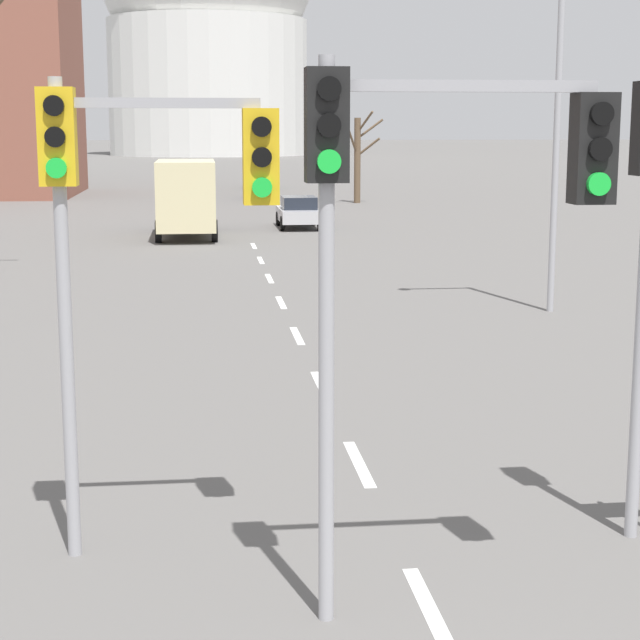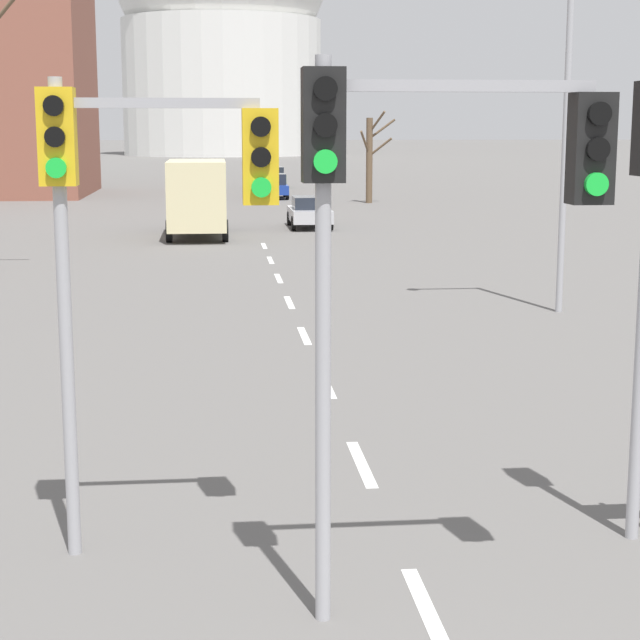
# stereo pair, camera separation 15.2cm
# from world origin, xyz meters

# --- Properties ---
(lane_stripe_0) EXTENTS (0.16, 2.00, 0.01)m
(lane_stripe_0) POSITION_xyz_m (0.00, 4.39, 0.00)
(lane_stripe_0) COLOR silver
(lane_stripe_0) RESTS_ON ground_plane
(lane_stripe_1) EXTENTS (0.16, 2.00, 0.01)m
(lane_stripe_1) POSITION_xyz_m (0.00, 8.89, 0.00)
(lane_stripe_1) COLOR silver
(lane_stripe_1) RESTS_ON ground_plane
(lane_stripe_2) EXTENTS (0.16, 2.00, 0.01)m
(lane_stripe_2) POSITION_xyz_m (0.00, 13.39, 0.00)
(lane_stripe_2) COLOR silver
(lane_stripe_2) RESTS_ON ground_plane
(lane_stripe_3) EXTENTS (0.16, 2.00, 0.01)m
(lane_stripe_3) POSITION_xyz_m (0.00, 17.89, 0.00)
(lane_stripe_3) COLOR silver
(lane_stripe_3) RESTS_ON ground_plane
(lane_stripe_4) EXTENTS (0.16, 2.00, 0.01)m
(lane_stripe_4) POSITION_xyz_m (0.00, 22.39, 0.00)
(lane_stripe_4) COLOR silver
(lane_stripe_4) RESTS_ON ground_plane
(lane_stripe_5) EXTENTS (0.16, 2.00, 0.01)m
(lane_stripe_5) POSITION_xyz_m (0.00, 26.89, 0.00)
(lane_stripe_5) COLOR silver
(lane_stripe_5) RESTS_ON ground_plane
(lane_stripe_6) EXTENTS (0.16, 2.00, 0.01)m
(lane_stripe_6) POSITION_xyz_m (0.00, 31.39, 0.00)
(lane_stripe_6) COLOR silver
(lane_stripe_6) RESTS_ON ground_plane
(lane_stripe_7) EXTENTS (0.16, 2.00, 0.01)m
(lane_stripe_7) POSITION_xyz_m (0.00, 35.89, 0.00)
(lane_stripe_7) COLOR silver
(lane_stripe_7) RESTS_ON ground_plane
(traffic_signal_centre_tall) EXTENTS (2.70, 0.34, 5.04)m
(traffic_signal_centre_tall) POSITION_xyz_m (-0.16, 4.38, 3.84)
(traffic_signal_centre_tall) COLOR #9E9EA3
(traffic_signal_centre_tall) RESTS_ON ground_plane
(traffic_signal_near_left) EXTENTS (2.36, 0.34, 4.93)m
(traffic_signal_near_left) POSITION_xyz_m (-2.74, 6.17, 3.74)
(traffic_signal_near_left) COLOR #9E9EA3
(traffic_signal_near_left) RESTS_ON ground_plane
(street_lamp_right) EXTENTS (2.13, 0.36, 8.39)m
(street_lamp_right) POSITION_xyz_m (6.09, 20.34, 5.14)
(street_lamp_right) COLOR #9E9EA3
(street_lamp_right) RESTS_ON ground_plane
(sedan_near_left) EXTENTS (1.83, 4.15, 1.42)m
(sedan_near_left) POSITION_xyz_m (2.40, 43.14, 0.73)
(sedan_near_left) COLOR #B7B7BC
(sedan_near_left) RESTS_ON ground_plane
(sedan_near_right) EXTENTS (1.69, 4.05, 1.57)m
(sedan_near_right) POSITION_xyz_m (2.00, 63.70, 0.78)
(sedan_near_right) COLOR navy
(sedan_near_right) RESTS_ON ground_plane
(sedan_mid_centre) EXTENTS (1.74, 4.39, 1.57)m
(sedan_mid_centre) POSITION_xyz_m (2.66, 76.06, 0.81)
(sedan_mid_centre) COLOR #2D4C33
(sedan_mid_centre) RESTS_ON ground_plane
(delivery_truck) EXTENTS (2.44, 7.20, 3.14)m
(delivery_truck) POSITION_xyz_m (-2.55, 39.80, 1.70)
(delivery_truck) COLOR #333842
(delivery_truck) RESTS_ON ground_plane
(bare_tree_right_near) EXTENTS (2.26, 1.25, 5.45)m
(bare_tree_right_near) POSITION_xyz_m (7.47, 58.95, 2.74)
(bare_tree_right_near) COLOR brown
(bare_tree_right_near) RESTS_ON ground_plane
(capitol_dome) EXTENTS (36.36, 36.36, 51.36)m
(capitol_dome) POSITION_xyz_m (0.00, 176.82, 25.02)
(capitol_dome) COLOR silver
(capitol_dome) RESTS_ON ground_plane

